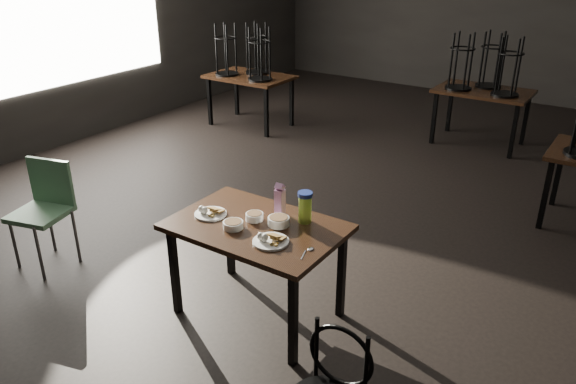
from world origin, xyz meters
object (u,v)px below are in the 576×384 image
Objects in this scene: water_bottle at (305,207)px; school_chair at (45,204)px; juice_carton at (280,200)px; main_table at (257,235)px.

school_chair is (-2.20, -0.60, -0.32)m from water_bottle.
juice_carton is 0.21m from water_bottle.
main_table is 0.40m from water_bottle.
main_table is 0.30m from juice_carton.
water_bottle reaches higher than school_chair.
juice_carton is 1.08× the size of water_bottle.
main_table is at bearing -102.00° from juice_carton.
school_chair is at bearing -169.00° from main_table.
water_bottle is at bearing 41.20° from main_table.
water_bottle is 2.30m from school_chair.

